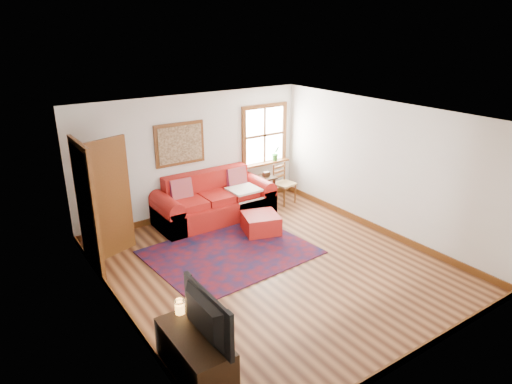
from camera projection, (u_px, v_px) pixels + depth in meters
ground at (273, 266)px, 7.57m from camera, size 5.50×5.50×0.00m
room_envelope at (274, 171)px, 7.00m from camera, size 5.04×5.54×2.52m
window at (266, 141)px, 10.14m from camera, size 1.18×0.20×1.38m
doorway at (100, 201)px, 7.40m from camera, size 0.89×1.08×2.14m
framed_artwork at (180, 144)px, 8.96m from camera, size 1.05×0.07×0.85m
persian_rug at (230, 252)px, 8.00m from camera, size 2.82×2.32×0.02m
red_leather_sofa at (214, 204)px, 9.31m from camera, size 2.42×1.00×0.95m
red_ottoman at (261, 223)px, 8.72m from camera, size 0.81×0.81×0.37m
side_table at (262, 182)px, 9.90m from camera, size 0.54×0.41×0.65m
ladder_back_chair at (283, 182)px, 10.09m from camera, size 0.48×0.46×0.89m
media_cabinet at (195, 358)px, 5.06m from camera, size 0.49×1.09×0.60m
television at (199, 318)px, 4.78m from camera, size 0.13×0.99×0.57m
candle_hurricane at (180, 307)px, 5.30m from camera, size 0.12×0.12×0.18m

